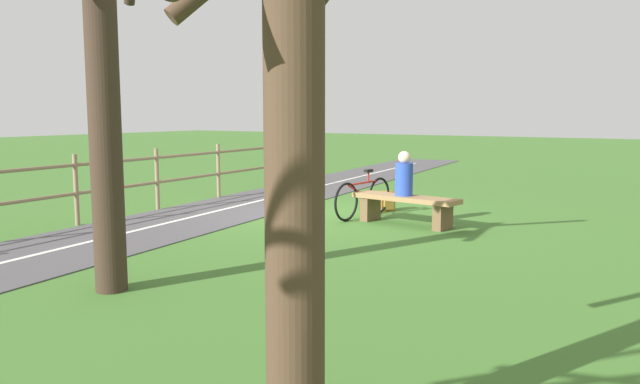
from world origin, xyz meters
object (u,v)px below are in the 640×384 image
(bench, at_px, (405,205))
(person_seated, at_px, (404,176))
(backpack, at_px, (386,201))
(tree_near_bench, at_px, (104,118))
(bicycle, at_px, (363,197))
(tree_far_left, at_px, (289,189))

(bench, distance_m, person_seated, 0.49)
(backpack, distance_m, tree_near_bench, 6.77)
(bench, bearing_deg, person_seated, -0.00)
(bench, distance_m, bicycle, 1.02)
(bicycle, height_order, tree_near_bench, tree_near_bench)
(backpack, bearing_deg, bench, 128.49)
(person_seated, height_order, tree_near_bench, tree_near_bench)
(bench, xyz_separation_m, tree_far_left, (-2.49, 7.09, 1.17))
(bench, bearing_deg, bicycle, -9.68)
(tree_far_left, bearing_deg, person_seated, -70.41)
(bicycle, height_order, backpack, bicycle)
(tree_near_bench, bearing_deg, bench, -101.05)
(bench, distance_m, backpack, 1.53)
(bench, xyz_separation_m, backpack, (0.95, -1.19, -0.16))
(tree_far_left, bearing_deg, bicycle, -64.91)
(backpack, xyz_separation_m, tree_near_bench, (0.10, 6.56, 1.67))
(backpack, height_order, tree_near_bench, tree_near_bench)
(person_seated, relative_size, tree_near_bench, 0.17)
(bicycle, xyz_separation_m, tree_far_left, (-3.46, 7.40, 1.15))
(bicycle, distance_m, tree_near_bench, 5.87)
(bicycle, bearing_deg, person_seated, 78.52)
(backpack, bearing_deg, tree_near_bench, 89.10)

